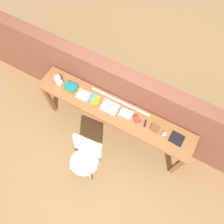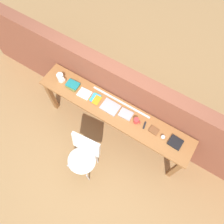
# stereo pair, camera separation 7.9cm
# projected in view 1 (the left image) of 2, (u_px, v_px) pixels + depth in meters

# --- Properties ---
(ground_plane) EXTENTS (40.00, 40.00, 0.00)m
(ground_plane) POSITION_uv_depth(u_px,v_px,m) (105.00, 145.00, 3.89)
(ground_plane) COLOR #9E7547
(brick_wall_back) EXTENTS (6.00, 0.20, 1.38)m
(brick_wall_back) POSITION_uv_depth(u_px,v_px,m) (124.00, 98.00, 3.51)
(brick_wall_back) COLOR brown
(brick_wall_back) RESTS_ON ground
(sideboard) EXTENTS (2.50, 0.44, 0.88)m
(sideboard) POSITION_uv_depth(u_px,v_px,m) (114.00, 114.00, 3.33)
(sideboard) COLOR #996033
(sideboard) RESTS_ON ground
(chair_white_moulded) EXTENTS (0.49, 0.50, 0.89)m
(chair_white_moulded) POSITION_uv_depth(u_px,v_px,m) (85.00, 157.00, 3.27)
(chair_white_moulded) COLOR silver
(chair_white_moulded) RESTS_ON ground
(pitcher_white) EXTENTS (0.14, 0.10, 0.18)m
(pitcher_white) POSITION_uv_depth(u_px,v_px,m) (58.00, 80.00, 3.34)
(pitcher_white) COLOR white
(pitcher_white) RESTS_ON sideboard
(book_stack_leftmost) EXTENTS (0.20, 0.16, 0.06)m
(book_stack_leftmost) POSITION_uv_depth(u_px,v_px,m) (71.00, 87.00, 3.35)
(book_stack_leftmost) COLOR olive
(book_stack_leftmost) RESTS_ON sideboard
(magazine_cycling) EXTENTS (0.20, 0.17, 0.02)m
(magazine_cycling) POSITION_uv_depth(u_px,v_px,m) (83.00, 95.00, 3.31)
(magazine_cycling) COLOR white
(magazine_cycling) RESTS_ON sideboard
(pamphlet_pile_colourful) EXTENTS (0.17, 0.19, 0.01)m
(pamphlet_pile_colourful) POSITION_uv_depth(u_px,v_px,m) (95.00, 100.00, 3.27)
(pamphlet_pile_colourful) COLOR yellow
(pamphlet_pile_colourful) RESTS_ON sideboard
(book_open_centre) EXTENTS (0.27, 0.21, 0.02)m
(book_open_centre) POSITION_uv_depth(u_px,v_px,m) (110.00, 107.00, 3.22)
(book_open_centre) COLOR #9E9EA3
(book_open_centre) RESTS_ON sideboard
(book_grey_hardcover) EXTENTS (0.20, 0.16, 0.03)m
(book_grey_hardcover) POSITION_uv_depth(u_px,v_px,m) (126.00, 113.00, 3.17)
(book_grey_hardcover) COLOR #9E9EA3
(book_grey_hardcover) RESTS_ON sideboard
(mug) EXTENTS (0.11, 0.08, 0.09)m
(mug) POSITION_uv_depth(u_px,v_px,m) (137.00, 119.00, 3.09)
(mug) COLOR red
(mug) RESTS_ON sideboard
(multitool_folded) EXTENTS (0.05, 0.11, 0.02)m
(multitool_folded) POSITION_uv_depth(u_px,v_px,m) (145.00, 123.00, 3.11)
(multitool_folded) COLOR black
(multitool_folded) RESTS_ON sideboard
(leather_journal_brown) EXTENTS (0.14, 0.11, 0.02)m
(leather_journal_brown) POSITION_uv_depth(u_px,v_px,m) (155.00, 128.00, 3.07)
(leather_journal_brown) COLOR brown
(leather_journal_brown) RESTS_ON sideboard
(sports_ball_small) EXTENTS (0.06, 0.06, 0.06)m
(sports_ball_small) POSITION_uv_depth(u_px,v_px,m) (164.00, 134.00, 3.02)
(sports_ball_small) COLOR silver
(sports_ball_small) RESTS_ON sideboard
(book_repair_rightmost) EXTENTS (0.19, 0.17, 0.03)m
(book_repair_rightmost) POSITION_uv_depth(u_px,v_px,m) (177.00, 139.00, 3.00)
(book_repair_rightmost) COLOR black
(book_repair_rightmost) RESTS_ON sideboard
(ruler_metal_back_edge) EXTENTS (0.98, 0.03, 0.00)m
(ruler_metal_back_edge) POSITION_uv_depth(u_px,v_px,m) (120.00, 101.00, 3.27)
(ruler_metal_back_edge) COLOR silver
(ruler_metal_back_edge) RESTS_ON sideboard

